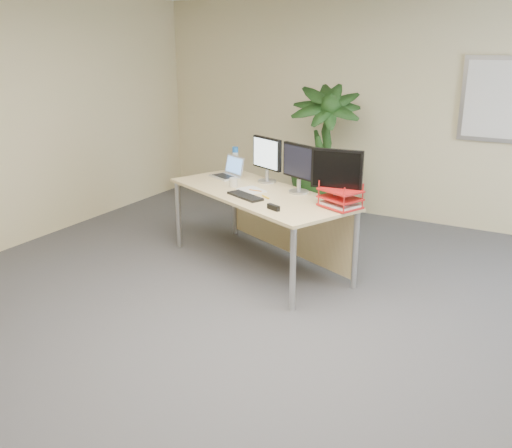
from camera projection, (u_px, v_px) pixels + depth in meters
The scene contains 16 objects.
floor at pixel (247, 370), 3.99m from camera, with size 8.00×8.00×0.00m, color #48474C.
back_wall at pixel (412, 112), 6.88m from camera, with size 7.00×0.04×2.70m, color beige.
desk at pixel (268, 206), 5.69m from camera, with size 2.19×1.59×0.77m.
floor_plant at pixel (323, 163), 6.96m from camera, with size 0.84×0.84×1.50m, color #173A15.
monitor_left at pixel (267, 157), 5.86m from camera, with size 0.40×0.20×0.47m.
monitor_right at pixel (299, 165), 5.46m from camera, with size 0.41×0.21×0.48m.
monitor_dark at pixel (337, 174), 5.03m from camera, with size 0.46×0.21×0.51m.
laptop at pixel (229, 172), 6.16m from camera, with size 0.39×0.37×0.22m.
keyboard at pixel (245, 196), 5.39m from camera, with size 0.41×0.14×0.02m, color black.
coffee_mug at pixel (233, 182), 5.75m from camera, with size 0.12×0.08×0.09m.
spiral_notebook at pixel (251, 190), 5.61m from camera, with size 0.27×0.20×0.01m, color silver.
orange_pen at pixel (255, 190), 5.56m from camera, with size 0.01×0.01×0.13m, color orange.
yellow_highlighter at pixel (266, 197), 5.37m from camera, with size 0.02×0.02×0.12m, color yellow.
water_bottle at pixel (235, 160), 6.38m from camera, with size 0.07×0.07×0.28m.
letter_tray at pixel (340, 200), 5.04m from camera, with size 0.42×0.38×0.16m.
stapler at pixel (273, 207), 4.99m from camera, with size 0.14×0.04×0.05m, color black.
Camera 1 is at (1.74, -3.00, 2.23)m, focal length 40.00 mm.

